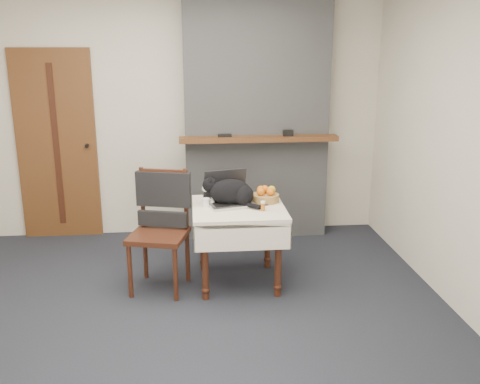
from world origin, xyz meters
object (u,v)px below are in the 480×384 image
(door, at_px, (57,145))
(chair, at_px, (161,213))
(cat, at_px, (231,192))
(fruit_basket, at_px, (266,196))
(laptop, at_px, (228,196))
(side_table, at_px, (238,219))
(cream_jar, at_px, (206,202))
(pill_bottle, at_px, (263,206))

(door, height_order, chair, door)
(cat, xyz_separation_m, fruit_basket, (0.31, 0.08, -0.06))
(door, height_order, cat, door)
(fruit_basket, distance_m, chair, 0.92)
(laptop, xyz_separation_m, cat, (0.02, -0.04, 0.04))
(fruit_basket, xyz_separation_m, chair, (-0.90, -0.09, -0.10))
(side_table, xyz_separation_m, cream_jar, (-0.28, 0.02, 0.15))
(pill_bottle, height_order, chair, chair)
(side_table, bearing_deg, pill_bottle, -36.08)
(laptop, relative_size, pill_bottle, 5.55)
(pill_bottle, distance_m, chair, 0.87)
(cream_jar, xyz_separation_m, chair, (-0.38, 0.01, -0.09))
(chair, bearing_deg, cat, 16.35)
(cat, xyz_separation_m, chair, (-0.60, -0.02, -0.16))
(laptop, distance_m, fruit_basket, 0.33)
(fruit_basket, bearing_deg, chair, -174.04)
(side_table, bearing_deg, cream_jar, 175.72)
(laptop, xyz_separation_m, cream_jar, (-0.20, -0.07, -0.03))
(side_table, relative_size, fruit_basket, 3.32)
(cat, relative_size, fruit_basket, 2.12)
(cat, distance_m, pill_bottle, 0.32)
(door, height_order, side_table, door)
(cat, relative_size, chair, 0.49)
(door, bearing_deg, laptop, -36.85)
(side_table, relative_size, laptop, 1.71)
(cream_jar, distance_m, fruit_basket, 0.54)
(cream_jar, relative_size, fruit_basket, 0.31)
(pill_bottle, bearing_deg, laptop, 139.04)
(cat, height_order, pill_bottle, cat)
(door, bearing_deg, side_table, -37.58)
(side_table, bearing_deg, door, 142.42)
(door, relative_size, cat, 4.01)
(cat, bearing_deg, laptop, 134.24)
(laptop, relative_size, cat, 0.91)
(pill_bottle, height_order, fruit_basket, fruit_basket)
(door, relative_size, cream_jar, 27.13)
(pill_bottle, distance_m, fruit_basket, 0.27)
(cream_jar, bearing_deg, door, 138.15)
(side_table, xyz_separation_m, laptop, (-0.08, 0.09, 0.18))
(side_table, height_order, cat, cat)
(side_table, xyz_separation_m, cat, (-0.06, 0.05, 0.22))
(cream_jar, height_order, chair, chair)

